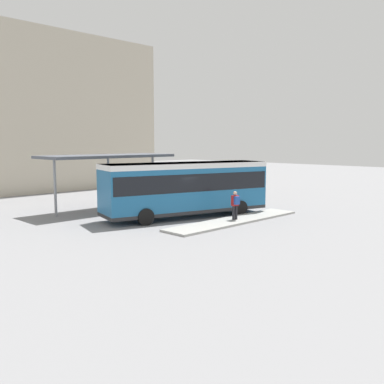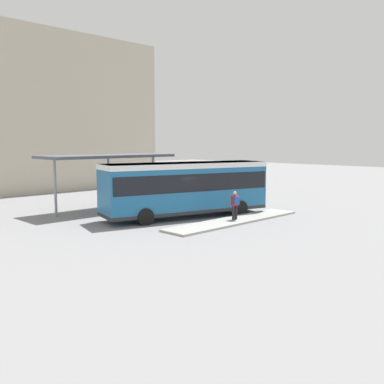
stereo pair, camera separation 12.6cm
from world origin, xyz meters
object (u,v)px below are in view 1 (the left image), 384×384
Objects in this scene: bicycle_white at (247,197)px; bicycle_red at (237,196)px; potted_planter_near_shelter at (146,203)px; pedestrian_waiting at (235,203)px; city_bus at (186,185)px.

bicycle_white is 0.85× the size of bicycle_red.
bicycle_white is 1.19× the size of potted_planter_near_shelter.
bicycle_white is at bearing -7.66° from potted_planter_near_shelter.
pedestrian_waiting is at bearing 138.17° from bicycle_red.
potted_planter_near_shelter is at bearing -91.00° from bicycle_white.
city_bus reaches higher than bicycle_white.
city_bus is at bearing 35.76° from pedestrian_waiting.
city_bus is 8.10m from bicycle_white.
city_bus reaches higher than potted_planter_near_shelter.
bicycle_red is (6.78, 5.38, -0.66)m from pedestrian_waiting.
pedestrian_waiting is (0.90, -3.07, -0.86)m from city_bus.
city_bus reaches higher than bicycle_red.
pedestrian_waiting is 8.30m from bicycle_white.
bicycle_red is at bearing -2.29° from potted_planter_near_shelter.
bicycle_white is (7.81, 1.47, -1.58)m from city_bus.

